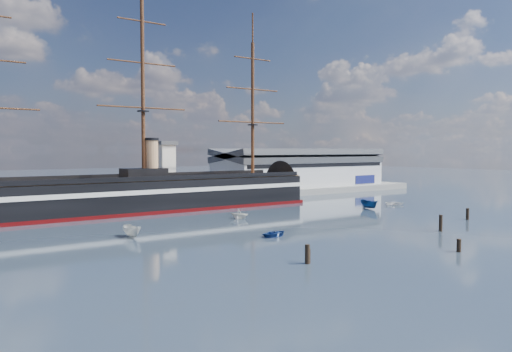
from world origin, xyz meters
TOP-DOWN VIEW (x-y plane):
  - ground at (0.00, 40.00)m, footprint 600.00×600.00m
  - quay at (10.00, 76.00)m, footprint 180.00×18.00m
  - warehouse at (58.00, 80.00)m, footprint 63.00×21.00m
  - quay_tower at (3.00, 73.00)m, footprint 5.00×5.00m
  - warship at (-12.86, 60.00)m, footprint 112.97×17.26m
  - motorboat_a at (-25.47, 27.45)m, footprint 6.40×2.47m
  - motorboat_b at (-5.34, 14.23)m, footprint 1.85×3.25m
  - motorboat_d at (1.86, 35.71)m, footprint 6.92×5.59m
  - motorboat_e at (49.96, 32.93)m, footprint 2.83×3.11m
  - motorboat_f at (37.91, 31.33)m, footprint 7.31×3.75m
  - piling_near_left at (-14.79, -4.25)m, footprint 0.64×0.64m
  - piling_near_mid at (7.73, -11.55)m, footprint 0.64×0.64m
  - piling_near_right at (21.80, 0.71)m, footprint 0.64×0.64m
  - piling_far_right at (39.53, 6.11)m, footprint 0.64×0.64m

SIDE VIEW (x-z plane):
  - ground at x=0.00m, z-range 0.00..0.00m
  - quay at x=10.00m, z-range -1.00..1.00m
  - motorboat_a at x=-25.47m, z-range -1.27..1.27m
  - motorboat_b at x=-5.34m, z-range -0.71..0.71m
  - motorboat_d at x=1.86m, z-range -1.17..1.17m
  - motorboat_e at x=49.96m, z-range -0.70..0.70m
  - motorboat_f at x=37.91m, z-range -1.39..1.39m
  - piling_near_left at x=-14.79m, z-range -1.60..1.60m
  - piling_near_mid at x=7.73m, z-range -1.29..1.29m
  - piling_near_right at x=21.80m, z-range -1.84..1.84m
  - piling_far_right at x=39.53m, z-range -1.56..1.56m
  - warship at x=-12.86m, z-range -22.93..31.01m
  - warehouse at x=58.00m, z-range 2.18..13.78m
  - quay_tower at x=3.00m, z-range 2.25..17.25m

